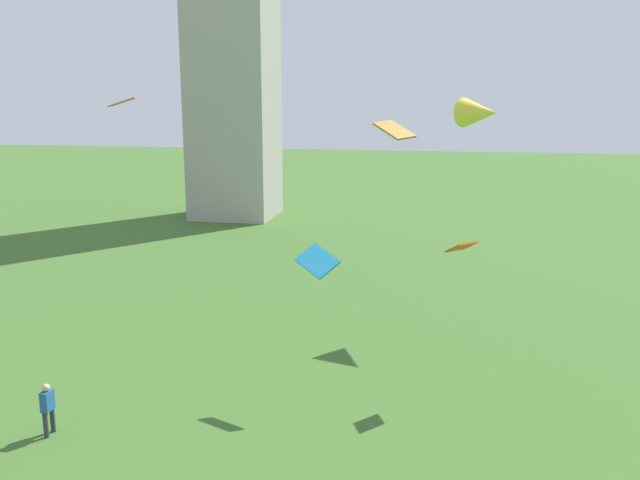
{
  "coord_description": "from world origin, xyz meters",
  "views": [
    {
      "loc": [
        6.54,
        -6.62,
        10.32
      ],
      "look_at": [
        2.72,
        14.08,
        5.75
      ],
      "focal_mm": 37.87,
      "sensor_mm": 36.0,
      "label": 1
    }
  ],
  "objects_px": {
    "kite_flying_2": "(462,247)",
    "kite_flying_4": "(480,113)",
    "kite_flying_1": "(123,102)",
    "kite_flying_3": "(317,261)",
    "kite_flying_0": "(394,130)",
    "person_0": "(48,406)"
  },
  "relations": [
    {
      "from": "kite_flying_3",
      "to": "kite_flying_4",
      "type": "bearing_deg",
      "value": 97.75
    },
    {
      "from": "person_0",
      "to": "kite_flying_1",
      "type": "height_order",
      "value": "kite_flying_1"
    },
    {
      "from": "kite_flying_0",
      "to": "kite_flying_2",
      "type": "height_order",
      "value": "kite_flying_0"
    },
    {
      "from": "kite_flying_1",
      "to": "kite_flying_3",
      "type": "height_order",
      "value": "kite_flying_1"
    },
    {
      "from": "kite_flying_1",
      "to": "kite_flying_4",
      "type": "bearing_deg",
      "value": -29.16
    },
    {
      "from": "kite_flying_1",
      "to": "kite_flying_2",
      "type": "height_order",
      "value": "kite_flying_1"
    },
    {
      "from": "kite_flying_0",
      "to": "kite_flying_2",
      "type": "bearing_deg",
      "value": -80.5
    },
    {
      "from": "kite_flying_0",
      "to": "kite_flying_1",
      "type": "height_order",
      "value": "kite_flying_1"
    },
    {
      "from": "kite_flying_0",
      "to": "kite_flying_3",
      "type": "height_order",
      "value": "kite_flying_0"
    },
    {
      "from": "kite_flying_1",
      "to": "kite_flying_2",
      "type": "distance_m",
      "value": 24.2
    },
    {
      "from": "kite_flying_2",
      "to": "kite_flying_4",
      "type": "relative_size",
      "value": 0.51
    },
    {
      "from": "kite_flying_2",
      "to": "kite_flying_3",
      "type": "height_order",
      "value": "kite_flying_2"
    },
    {
      "from": "kite_flying_1",
      "to": "kite_flying_4",
      "type": "relative_size",
      "value": 0.77
    },
    {
      "from": "kite_flying_1",
      "to": "kite_flying_2",
      "type": "xyz_separation_m",
      "value": [
        19.22,
        -13.92,
        -4.76
      ]
    },
    {
      "from": "person_0",
      "to": "kite_flying_2",
      "type": "distance_m",
      "value": 14.42
    },
    {
      "from": "kite_flying_4",
      "to": "person_0",
      "type": "bearing_deg",
      "value": 178.48
    },
    {
      "from": "person_0",
      "to": "kite_flying_4",
      "type": "distance_m",
      "value": 21.15
    },
    {
      "from": "kite_flying_0",
      "to": "kite_flying_4",
      "type": "height_order",
      "value": "kite_flying_4"
    },
    {
      "from": "person_0",
      "to": "kite_flying_1",
      "type": "distance_m",
      "value": 22.92
    },
    {
      "from": "kite_flying_2",
      "to": "kite_flying_4",
      "type": "xyz_separation_m",
      "value": [
        0.77,
        8.11,
        4.38
      ]
    },
    {
      "from": "kite_flying_4",
      "to": "kite_flying_2",
      "type": "bearing_deg",
      "value": -144.04
    },
    {
      "from": "kite_flying_2",
      "to": "person_0",
      "type": "bearing_deg",
      "value": -22.53
    }
  ]
}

